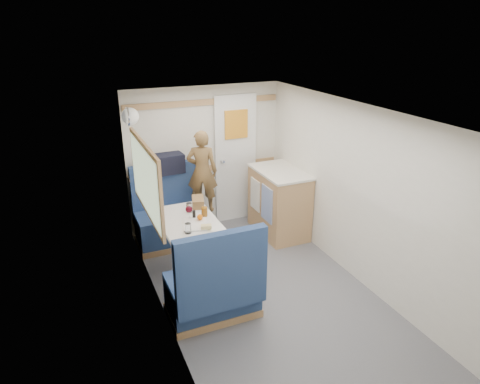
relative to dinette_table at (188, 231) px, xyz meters
name	(u,v)px	position (x,y,z in m)	size (l,w,h in m)	color
floor	(278,309)	(0.65, -1.00, -0.57)	(4.50, 4.50, 0.00)	#515156
ceiling	(286,118)	(0.65, -1.00, 1.43)	(4.50, 4.50, 0.00)	silver
wall_back	(205,158)	(0.65, 1.25, 0.43)	(2.20, 0.02, 2.00)	silver
wall_left	(169,244)	(-0.45, -1.00, 0.43)	(0.02, 4.50, 2.00)	silver
wall_right	(374,204)	(1.75, -1.00, 0.43)	(0.02, 4.50, 2.00)	silver
oak_trim_low	(206,168)	(0.65, 1.23, 0.28)	(2.15, 0.02, 0.08)	#AF804F
oak_trim_high	(204,102)	(0.65, 1.23, 1.21)	(2.15, 0.02, 0.08)	#AF804F
side_window	(145,180)	(-0.43, 0.00, 0.68)	(0.04, 1.30, 0.72)	#98A68D
rear_door	(236,157)	(1.10, 1.22, 0.41)	(0.62, 0.12, 1.86)	white
dinette_table	(188,231)	(0.00, 0.00, 0.00)	(0.62, 0.92, 0.72)	white
bench_far	(170,222)	(0.00, 0.86, -0.27)	(0.90, 0.59, 1.05)	navy
bench_near	(214,292)	(0.00, -0.86, -0.27)	(0.90, 0.59, 1.05)	navy
ledge	(162,175)	(0.00, 1.12, 0.31)	(0.90, 0.14, 0.04)	#AF804F
dome_light	(130,116)	(-0.39, 0.85, 1.18)	(0.20, 0.20, 0.20)	white
galley_counter	(279,202)	(1.47, 0.55, -0.10)	(0.57, 0.92, 0.92)	#AF804F
person	(202,171)	(0.43, 0.74, 0.42)	(0.39, 0.26, 1.08)	brown
duffel_bag	(163,164)	(0.02, 1.12, 0.46)	(0.53, 0.25, 0.25)	black
tray	(195,224)	(0.03, -0.19, 0.16)	(0.24, 0.32, 0.02)	white
orange_fruit	(200,217)	(0.11, -0.12, 0.20)	(0.06, 0.06, 0.06)	#EF590A
cheese_block	(206,227)	(0.11, -0.35, 0.19)	(0.11, 0.07, 0.04)	#D9C07D
wine_glass	(189,210)	(0.01, -0.04, 0.28)	(0.08, 0.08, 0.17)	white
tumbler_left	(188,228)	(-0.09, -0.34, 0.21)	(0.07, 0.07, 0.11)	silver
tumbler_right	(189,208)	(0.08, 0.17, 0.21)	(0.07, 0.07, 0.11)	silver
beer_glass	(204,212)	(0.20, -0.01, 0.21)	(0.07, 0.07, 0.11)	brown
pepper_grinder	(194,215)	(0.07, -0.02, 0.20)	(0.04, 0.04, 0.10)	black
bread_loaf	(198,202)	(0.22, 0.30, 0.21)	(0.14, 0.25, 0.10)	olive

